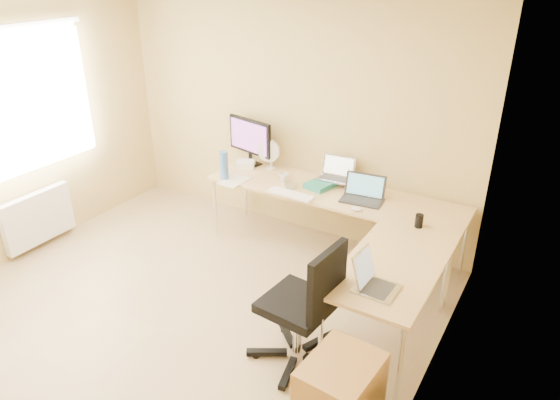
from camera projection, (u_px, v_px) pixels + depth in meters
The scene contains 23 objects.
floor at pixel (159, 329), 4.38m from camera, with size 4.50×4.50×0.00m, color tan.
ceiling at pixel (117, 3), 3.26m from camera, with size 4.50×4.50×0.00m, color white.
wall_back at pixel (291, 116), 5.57m from camera, with size 4.50×4.50×0.00m, color tan.
wall_right at pixel (419, 270), 2.86m from camera, with size 4.50×4.50×0.00m, color tan.
desk_main at pixel (331, 224), 5.33m from camera, with size 2.65×0.70×0.73m, color tan.
desk_return at pixel (388, 304), 4.10m from camera, with size 0.70×1.30×0.73m, color tan.
monitor at pixel (250, 142), 5.73m from camera, with size 0.62×0.20×0.53m, color black.
book_stack at pixel (321, 184), 5.27m from camera, with size 0.23×0.32×0.05m, color #1E725E.
laptop_center at pixel (336, 169), 5.27m from camera, with size 0.35×0.27×0.23m, color #A8A8C1.
laptop_black at pixel (363, 189), 4.92m from camera, with size 0.40×0.29×0.25m, color #282324.
keyboard at pixel (291, 194), 5.08m from camera, with size 0.48×0.13×0.02m, color white.
mouse at pixel (357, 209), 4.77m from camera, with size 0.11×0.07×0.04m, color beige.
mug at pixel (284, 178), 5.37m from camera, with size 0.10×0.10×0.09m, color silver.
cd_stack at pixel (291, 186), 5.24m from camera, with size 0.14×0.14×0.03m, color silver.
water_bottle at pixel (224, 165), 5.39m from camera, with size 0.09×0.09×0.31m, color #3E67A4.
papers at pixel (234, 181), 5.40m from camera, with size 0.22×0.32×0.01m, color beige.
white_box at pixel (245, 164), 5.75m from camera, with size 0.20×0.15×0.07m, color silver.
desk_fan at pixel (271, 155), 5.65m from camera, with size 0.25×0.25×0.32m, color silver.
black_cup at pixel (419, 221), 4.47m from camera, with size 0.07×0.07×0.12m, color black.
laptop_return at pixel (378, 276), 3.61m from camera, with size 0.27×0.34×0.23m, color #B9B9B9.
office_chair at pixel (298, 305), 3.87m from camera, with size 0.64×0.64×1.07m, color black.
radiator at pixel (38, 218), 5.48m from camera, with size 0.09×0.80×0.55m, color white.
window at pixel (12, 107), 4.97m from camera, with size 0.10×1.80×1.40m, color white.
Camera 1 is at (2.67, -2.47, 2.88)m, focal length 33.08 mm.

